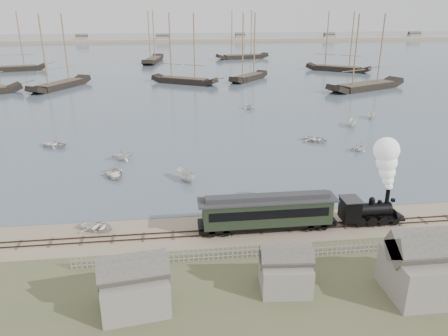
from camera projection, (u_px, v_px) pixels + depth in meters
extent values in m
plane|color=tan|center=(238.00, 222.00, 46.94)|extent=(600.00, 600.00, 0.00)
cube|color=#42515E|center=(183.00, 54.00, 204.90)|extent=(600.00, 336.00, 0.06)
cube|color=#35241D|center=(242.00, 233.00, 44.58)|extent=(120.00, 0.08, 0.12)
cube|color=#35241D|center=(240.00, 228.00, 45.51)|extent=(120.00, 0.08, 0.12)
cube|color=#42362A|center=(241.00, 231.00, 45.07)|extent=(120.00, 1.80, 0.06)
cube|color=tan|center=(178.00, 41.00, 279.24)|extent=(500.00, 20.00, 1.80)
cube|color=black|center=(371.00, 218.00, 46.46)|extent=(6.61, 1.94, 0.24)
cylinder|color=black|center=(369.00, 210.00, 46.07)|extent=(4.08, 1.46, 1.46)
cube|color=black|center=(350.00, 209.00, 45.76)|extent=(1.75, 2.14, 2.23)
cube|color=#2F2F31|center=(351.00, 199.00, 45.35)|extent=(1.94, 2.33, 0.12)
cylinder|color=black|center=(387.00, 197.00, 45.82)|extent=(0.43, 0.43, 1.55)
sphere|color=black|center=(372.00, 200.00, 45.69)|extent=(0.62, 0.62, 0.62)
cone|color=black|center=(399.00, 217.00, 46.85)|extent=(1.36, 1.94, 1.94)
cube|color=black|center=(393.00, 200.00, 46.02)|extent=(0.34, 0.34, 0.34)
cube|color=black|center=(267.00, 224.00, 45.14)|extent=(14.19, 2.33, 0.35)
cube|color=black|center=(267.00, 211.00, 44.64)|extent=(13.18, 2.53, 2.53)
cube|color=black|center=(270.00, 215.00, 43.35)|extent=(12.16, 0.06, 0.91)
cube|color=black|center=(265.00, 204.00, 45.75)|extent=(12.16, 0.06, 0.91)
cube|color=#2F2F31|center=(268.00, 200.00, 44.17)|extent=(14.19, 2.74, 0.18)
cube|color=#2F2F31|center=(268.00, 197.00, 44.07)|extent=(12.67, 1.22, 0.46)
imported|color=silver|center=(97.00, 227.00, 45.21)|extent=(3.95, 4.47, 0.77)
imported|color=silver|center=(114.00, 174.00, 59.06)|extent=(5.13, 4.41, 0.90)
imported|color=silver|center=(123.00, 154.00, 65.46)|extent=(3.95, 4.22, 1.79)
imported|color=silver|center=(186.00, 176.00, 57.71)|extent=(3.91, 2.86, 1.42)
imported|color=silver|center=(315.00, 139.00, 74.28)|extent=(4.95, 5.15, 0.87)
imported|color=silver|center=(359.00, 147.00, 69.41)|extent=(3.65, 3.67, 1.47)
imported|color=silver|center=(352.00, 123.00, 83.41)|extent=(3.85, 2.86, 1.40)
imported|color=silver|center=(53.00, 144.00, 71.63)|extent=(4.66, 5.30, 0.91)
imported|color=silver|center=(249.00, 105.00, 97.26)|extent=(4.08, 3.91, 1.66)
imported|color=silver|center=(372.00, 115.00, 89.35)|extent=(3.55, 2.25, 1.28)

